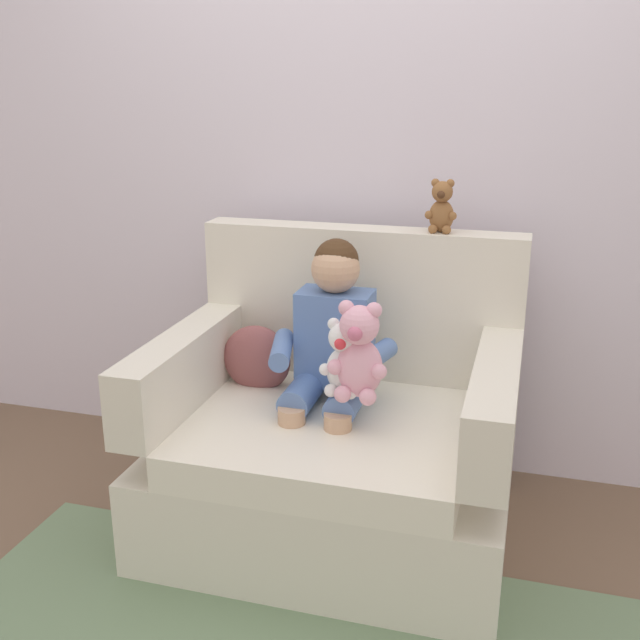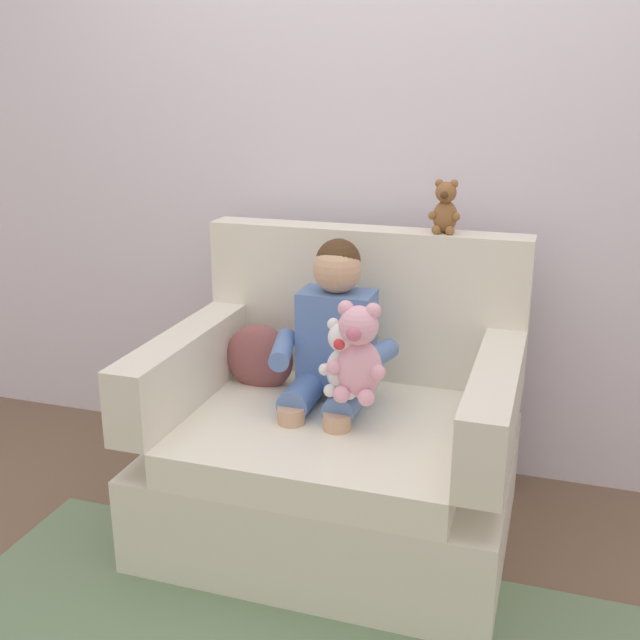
{
  "view_description": "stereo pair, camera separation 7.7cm",
  "coord_description": "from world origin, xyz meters",
  "views": [
    {
      "loc": [
        0.61,
        -2.31,
        1.57
      ],
      "look_at": [
        -0.04,
        -0.05,
        0.82
      ],
      "focal_mm": 42.52,
      "sensor_mm": 36.0,
      "label": 1
    },
    {
      "loc": [
        0.69,
        -2.29,
        1.57
      ],
      "look_at": [
        -0.04,
        -0.05,
        0.82
      ],
      "focal_mm": 42.52,
      "sensor_mm": 36.0,
      "label": 2
    }
  ],
  "objects": [
    {
      "name": "seated_child",
      "position": [
        -0.04,
        0.08,
        0.68
      ],
      "size": [
        0.45,
        0.39,
        0.82
      ],
      "rotation": [
        0.0,
        0.0,
        -0.02
      ],
      "color": "#597AB7",
      "rests_on": "armchair"
    },
    {
      "name": "ground_plane",
      "position": [
        0.0,
        0.0,
        0.0
      ],
      "size": [
        8.0,
        8.0,
        0.0
      ],
      "primitive_type": "plane",
      "color": "brown"
    },
    {
      "name": "plush_white",
      "position": [
        0.05,
        -0.07,
        0.7
      ],
      "size": [
        0.15,
        0.12,
        0.26
      ],
      "rotation": [
        0.0,
        0.0,
        -0.14
      ],
      "color": "white",
      "rests_on": "armchair"
    },
    {
      "name": "armchair",
      "position": [
        0.0,
        0.04,
        0.33
      ],
      "size": [
        1.21,
        0.94,
        1.04
      ],
      "color": "silver",
      "rests_on": "ground"
    },
    {
      "name": "throw_pillow",
      "position": [
        -0.35,
        0.18,
        0.57
      ],
      "size": [
        0.27,
        0.13,
        0.26
      ],
      "primitive_type": "ellipsoid",
      "rotation": [
        0.0,
        0.0,
        0.06
      ],
      "color": "#8C4C4C",
      "rests_on": "armchair"
    },
    {
      "name": "back_wall",
      "position": [
        0.0,
        0.68,
        1.3
      ],
      "size": [
        6.0,
        0.1,
        2.6
      ],
      "primitive_type": "cube",
      "color": "silver",
      "rests_on": "ground"
    },
    {
      "name": "plush_brown_on_backrest",
      "position": [
        0.29,
        0.4,
        1.13
      ],
      "size": [
        0.11,
        0.09,
        0.19
      ],
      "rotation": [
        0.0,
        0.0,
        0.23
      ],
      "color": "brown",
      "rests_on": "armchair"
    },
    {
      "name": "plush_pink",
      "position": [
        0.11,
        -0.09,
        0.73
      ],
      "size": [
        0.19,
        0.16,
        0.33
      ],
      "rotation": [
        0.0,
        0.0,
        -0.26
      ],
      "color": "#EAA8BC",
      "rests_on": "armchair"
    }
  ]
}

